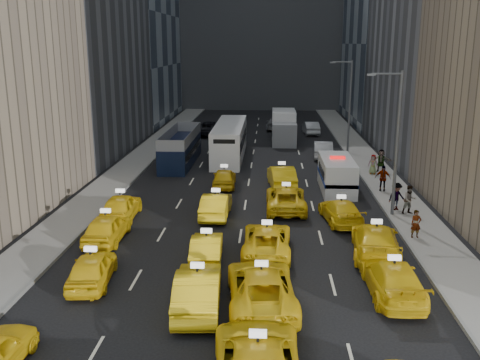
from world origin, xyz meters
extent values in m
plane|color=black|center=(0.00, 0.00, 0.00)|extent=(160.00, 160.00, 0.00)
cube|color=gray|center=(-10.50, 25.00, 0.07)|extent=(3.00, 90.00, 0.15)
cube|color=gray|center=(10.50, 25.00, 0.07)|extent=(3.00, 90.00, 0.15)
cube|color=slate|center=(-9.05, 25.00, 0.09)|extent=(0.15, 90.00, 0.18)
cube|color=slate|center=(9.05, 25.00, 0.09)|extent=(0.15, 90.00, 0.18)
cylinder|color=#595B60|center=(9.30, 12.00, 4.50)|extent=(0.20, 0.20, 9.00)
cylinder|color=#595B60|center=(8.40, 12.00, 8.80)|extent=(1.80, 0.12, 0.12)
cube|color=slate|center=(7.50, 12.00, 8.75)|extent=(0.50, 0.22, 0.12)
cylinder|color=#595B60|center=(9.30, 32.00, 4.50)|extent=(0.20, 0.20, 9.00)
cylinder|color=#595B60|center=(8.40, 32.00, 8.80)|extent=(1.80, 0.12, 0.12)
cube|color=slate|center=(7.50, 32.00, 8.75)|extent=(0.50, 0.22, 0.12)
imported|color=yellow|center=(-6.33, 1.50, 0.73)|extent=(2.13, 4.42, 1.45)
imported|color=yellow|center=(-1.26, -0.53, 0.84)|extent=(2.11, 5.20, 1.68)
imported|color=yellow|center=(1.31, -0.09, 0.81)|extent=(3.19, 6.06, 1.63)
imported|color=yellow|center=(6.93, 1.08, 0.76)|extent=(2.20, 5.26, 1.52)
imported|color=yellow|center=(-7.25, 6.78, 0.77)|extent=(1.86, 4.54, 1.54)
imported|color=yellow|center=(-1.47, 4.33, 0.69)|extent=(1.69, 4.29, 1.39)
imported|color=yellow|center=(1.50, 5.58, 0.73)|extent=(2.51, 5.28, 1.45)
imported|color=yellow|center=(7.02, 5.49, 0.82)|extent=(2.91, 5.85, 1.63)
imported|color=yellow|center=(-7.51, 10.64, 0.79)|extent=(2.00, 4.70, 1.58)
imported|color=yellow|center=(-1.71, 11.39, 0.75)|extent=(1.72, 4.62, 1.51)
imported|color=yellow|center=(2.69, 13.06, 0.76)|extent=(2.56, 5.47, 1.51)
imported|color=yellow|center=(5.93, 10.74, 0.70)|extent=(2.59, 5.02, 1.39)
imported|color=yellow|center=(-1.79, 18.50, 0.71)|extent=(1.80, 4.22, 1.42)
imported|color=yellow|center=(2.52, 18.64, 0.83)|extent=(2.28, 5.18, 1.65)
cube|color=silver|center=(6.55, 18.09, 1.19)|extent=(2.97, 6.17, 2.37)
cylinder|color=black|center=(5.57, 16.02, 0.47)|extent=(0.28, 0.95, 0.95)
cylinder|color=black|center=(7.53, 16.02, 0.47)|extent=(0.28, 0.95, 0.95)
cylinder|color=black|center=(5.57, 20.15, 0.47)|extent=(0.28, 0.95, 0.95)
cylinder|color=black|center=(7.53, 20.15, 0.47)|extent=(0.28, 0.95, 0.95)
cube|color=navy|center=(6.55, 18.09, 1.03)|extent=(3.01, 6.17, 0.27)
cube|color=red|center=(6.55, 18.09, 2.46)|extent=(1.12, 0.51, 0.17)
cube|color=black|center=(-6.38, 26.44, 1.49)|extent=(2.40, 10.27, 2.98)
cylinder|color=black|center=(-7.40, 22.22, 0.55)|extent=(0.28, 1.10, 1.10)
cylinder|color=black|center=(-5.37, 22.22, 0.55)|extent=(0.28, 1.10, 1.10)
cylinder|color=black|center=(-7.40, 30.67, 0.55)|extent=(0.28, 1.10, 1.10)
cylinder|color=black|center=(-5.37, 30.67, 0.55)|extent=(0.28, 1.10, 1.10)
cube|color=silver|center=(-2.18, 29.32, 1.61)|extent=(3.98, 12.64, 3.21)
cylinder|color=black|center=(-3.32, 24.01, 0.55)|extent=(0.28, 1.10, 1.10)
cylinder|color=black|center=(-1.03, 24.01, 0.55)|extent=(0.28, 1.10, 1.10)
cylinder|color=black|center=(-3.32, 34.64, 0.55)|extent=(0.28, 1.10, 1.10)
cylinder|color=black|center=(-1.03, 34.64, 0.55)|extent=(0.28, 1.10, 1.10)
cube|color=silver|center=(3.12, 37.66, 1.69)|extent=(3.18, 7.57, 3.37)
cylinder|color=black|center=(2.01, 34.88, 0.55)|extent=(0.28, 1.10, 1.10)
cylinder|color=black|center=(4.24, 34.88, 0.55)|extent=(0.28, 1.10, 1.10)
cylinder|color=black|center=(2.01, 40.45, 0.55)|extent=(0.28, 1.10, 1.10)
cylinder|color=black|center=(4.24, 40.45, 0.55)|extent=(0.28, 1.10, 1.10)
imported|color=#B0B2B8|center=(6.65, 29.62, 0.80)|extent=(1.99, 4.94, 1.60)
imported|color=black|center=(-5.45, 41.94, 0.81)|extent=(3.21, 6.07, 1.63)
imported|color=slate|center=(2.31, 46.38, 0.75)|extent=(2.53, 5.33, 1.50)
imported|color=black|center=(-2.79, 44.52, 0.77)|extent=(2.35, 4.71, 1.54)
imported|color=#AFB2B8|center=(6.48, 43.12, 0.76)|extent=(1.91, 4.70, 1.52)
imported|color=gray|center=(9.66, 7.91, 0.94)|extent=(0.61, 0.44, 1.57)
imported|color=gray|center=(10.38, 12.19, 1.06)|extent=(0.97, 0.67, 1.82)
imported|color=gray|center=(9.75, 12.98, 1.04)|extent=(1.25, 0.89, 1.79)
imported|color=gray|center=(9.79, 17.59, 1.08)|extent=(1.16, 0.68, 1.87)
imported|color=gray|center=(10.05, 22.72, 0.95)|extent=(0.88, 0.66, 1.61)
imported|color=gray|center=(10.87, 23.62, 1.08)|extent=(1.79, 0.89, 1.86)
camera|label=1|loc=(1.55, -20.35, 10.57)|focal=40.00mm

